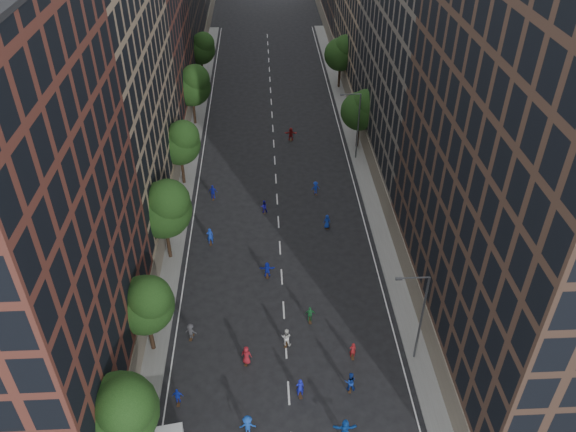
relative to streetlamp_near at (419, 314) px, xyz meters
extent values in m
plane|color=black|center=(-10.37, 28.00, -5.17)|extent=(240.00, 240.00, 0.00)
cube|color=slate|center=(-22.37, 35.50, -5.09)|extent=(4.00, 105.00, 0.15)
cube|color=slate|center=(1.63, 35.50, -5.09)|extent=(4.00, 105.00, 0.15)
cube|color=#937B60|center=(-29.37, 23.00, 11.83)|extent=(14.00, 26.00, 34.00)
cube|color=#5A2B22|center=(-29.37, 46.00, 8.83)|extent=(14.00, 20.00, 28.00)
cube|color=#432E24|center=(8.63, 3.00, 12.83)|extent=(14.00, 30.00, 36.00)
cube|color=#5B544B|center=(8.63, 32.00, 11.33)|extent=(14.00, 28.00, 33.00)
sphere|color=black|center=(-21.57, -8.00, 0.41)|extent=(5.20, 5.20, 5.20)
sphere|color=black|center=(-20.92, -8.52, 1.71)|extent=(3.90, 3.90, 3.90)
cylinder|color=black|center=(-21.57, 2.00, -3.32)|extent=(0.36, 0.36, 3.70)
sphere|color=black|center=(-21.57, 2.00, 0.04)|extent=(4.80, 4.80, 4.80)
sphere|color=black|center=(-20.97, 1.52, 1.24)|extent=(3.60, 3.60, 3.60)
cylinder|color=black|center=(-21.57, 14.00, -3.06)|extent=(0.36, 0.36, 4.22)
sphere|color=black|center=(-21.57, 14.00, 0.78)|extent=(5.60, 5.60, 5.60)
sphere|color=black|center=(-20.87, 13.44, 2.18)|extent=(4.20, 4.20, 4.20)
cylinder|color=black|center=(-21.57, 28.00, -3.23)|extent=(0.36, 0.36, 3.87)
sphere|color=black|center=(-21.57, 28.00, 0.29)|extent=(5.00, 5.00, 5.00)
sphere|color=black|center=(-20.94, 27.50, 1.54)|extent=(3.75, 3.75, 3.75)
cylinder|color=black|center=(-21.57, 44.00, -3.14)|extent=(0.36, 0.36, 4.05)
sphere|color=black|center=(-21.57, 44.00, 0.54)|extent=(5.40, 5.40, 5.40)
sphere|color=black|center=(-20.89, 43.46, 1.89)|extent=(4.05, 4.05, 4.05)
cylinder|color=black|center=(-21.57, 60.00, -3.28)|extent=(0.36, 0.36, 3.78)
sphere|color=black|center=(-21.57, 60.00, 0.16)|extent=(4.80, 4.80, 4.80)
sphere|color=black|center=(-20.97, 59.52, 1.36)|extent=(3.60, 3.60, 3.60)
cylinder|color=black|center=(0.83, 36.00, -3.30)|extent=(0.36, 0.36, 3.74)
sphere|color=black|center=(0.83, 36.00, 0.10)|extent=(5.00, 5.00, 5.00)
sphere|color=black|center=(1.46, 35.50, 1.35)|extent=(3.75, 3.75, 3.75)
cylinder|color=black|center=(0.83, 56.00, -3.19)|extent=(0.36, 0.36, 3.96)
sphere|color=black|center=(0.83, 56.00, 0.41)|extent=(5.20, 5.20, 5.20)
sphere|color=black|center=(1.48, 55.48, 1.71)|extent=(3.90, 3.90, 3.90)
cylinder|color=#595B60|center=(0.23, 0.00, -0.67)|extent=(0.18, 0.18, 9.00)
cylinder|color=#595B60|center=(-0.97, 0.00, 3.83)|extent=(2.40, 0.12, 0.12)
cube|color=#595B60|center=(-2.07, 0.00, 3.78)|extent=(0.50, 0.22, 0.15)
cylinder|color=#595B60|center=(0.23, 33.00, -0.67)|extent=(0.18, 0.18, 9.00)
cylinder|color=#595B60|center=(-0.97, 33.00, 3.83)|extent=(2.40, 0.12, 0.12)
cube|color=#595B60|center=(-2.07, 33.00, 3.78)|extent=(0.50, 0.22, 0.15)
imported|color=#161DB4|center=(-9.51, -3.22, -4.28)|extent=(0.71, 0.52, 1.77)
imported|color=navy|center=(-5.57, -2.88, -4.26)|extent=(0.92, 0.73, 1.81)
imported|color=#1544AF|center=(-13.51, -6.35, -4.24)|extent=(1.20, 0.69, 1.86)
imported|color=#172EBC|center=(-18.87, -3.44, -4.42)|extent=(0.90, 0.41, 1.50)
imported|color=blue|center=(-6.52, -7.01, -4.22)|extent=(1.77, 0.59, 1.90)
imported|color=maroon|center=(-13.67, 0.15, -4.28)|extent=(0.98, 0.77, 1.77)
imported|color=maroon|center=(-4.90, 0.35, -4.39)|extent=(0.59, 0.41, 1.55)
imported|color=white|center=(-10.32, 1.92, -4.29)|extent=(1.01, 0.88, 1.77)
imported|color=#3B3B40|center=(-18.46, 3.08, -4.39)|extent=(1.12, 0.81, 1.56)
imported|color=#206D36|center=(-8.10, 4.54, -4.36)|extent=(0.97, 0.44, 1.63)
imported|color=#1627B9|center=(-11.77, 10.68, -4.36)|extent=(1.51, 0.51, 1.62)
imported|color=#1331A0|center=(-5.14, 18.20, -4.36)|extent=(0.81, 0.54, 1.61)
imported|color=#1638B5|center=(-17.63, 16.06, -4.21)|extent=(0.72, 0.49, 1.91)
imported|color=#1C16B8|center=(-11.92, 21.43, -4.40)|extent=(0.81, 0.67, 1.53)
imported|color=#1633B8|center=(-5.79, 24.95, -4.38)|extent=(1.14, 0.85, 1.58)
imported|color=#141EA7|center=(-17.82, 24.44, -4.27)|extent=(1.09, 0.54, 1.80)
imported|color=maroon|center=(-7.98, 38.35, -4.26)|extent=(1.71, 0.64, 1.82)
camera|label=1|loc=(-11.77, -30.32, 31.90)|focal=35.00mm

